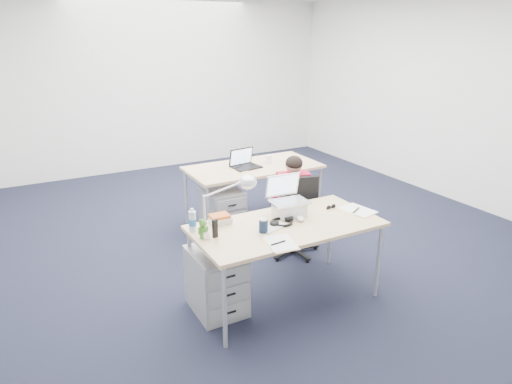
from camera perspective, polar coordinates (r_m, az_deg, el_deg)
floor at (r=5.32m, az=1.26°, el=-5.82°), size 7.00×7.00×0.00m
room at (r=4.85m, az=1.41°, el=12.82°), size 6.02×7.02×2.80m
desk_near at (r=3.90m, az=3.84°, el=-4.65°), size 1.60×0.80×0.73m
desk_far at (r=5.55m, az=-0.32°, el=2.80°), size 1.60×0.80×0.73m
office_chair at (r=4.89m, az=4.74°, el=-4.91°), size 0.70×0.70×0.92m
seated_person at (r=4.92m, az=4.21°, el=-1.20°), size 0.43×0.63×1.07m
drawer_pedestal_near at (r=3.95m, az=-4.96°, el=-11.02°), size 0.40×0.50×0.55m
drawer_pedestal_far at (r=5.35m, az=-4.20°, el=-2.53°), size 0.40×0.50×0.55m
silver_laptop at (r=4.00m, az=4.21°, el=-0.62°), size 0.34×0.28×0.35m
wireless_keyboard at (r=3.80m, az=2.28°, el=-4.44°), size 0.27×0.17×0.01m
computer_mouse at (r=3.95m, az=5.56°, el=-3.33°), size 0.10×0.12×0.04m
headphones at (r=3.88m, az=3.24°, el=-3.68°), size 0.27×0.23×0.04m
can_koozie at (r=3.70m, az=0.93°, el=-4.17°), size 0.09×0.09×0.12m
water_bottle at (r=3.74m, az=-7.95°, el=-3.47°), size 0.08×0.08×0.20m
bear_figurine at (r=3.61m, az=-6.62°, el=-4.51°), size 0.10×0.09×0.17m
book_stack at (r=3.88m, az=-4.51°, el=-3.39°), size 0.18×0.14×0.08m
cordless_phone at (r=3.62m, az=-5.15°, el=-4.56°), size 0.05×0.04×0.15m
papers_left at (r=3.52m, az=3.06°, el=-6.45°), size 0.26×0.32×0.01m
papers_right at (r=4.24m, az=12.59°, el=-2.31°), size 0.27×0.34×0.01m
sunglasses at (r=4.25m, az=9.35°, el=-1.90°), size 0.12×0.06×0.03m
desk_lamp at (r=3.60m, az=-4.33°, el=-1.80°), size 0.44×0.21×0.49m
dark_laptop at (r=5.43m, az=-1.19°, el=4.23°), size 0.37×0.36×0.24m
far_cup at (r=5.65m, az=1.61°, el=4.13°), size 0.08×0.08×0.10m
far_papers at (r=5.46m, az=-1.94°, el=3.06°), size 0.26×0.34×0.01m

